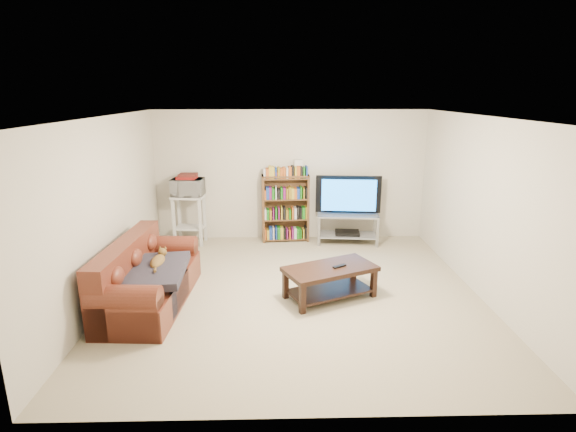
{
  "coord_description": "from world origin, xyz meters",
  "views": [
    {
      "loc": [
        -0.25,
        -5.74,
        2.7
      ],
      "look_at": [
        -0.1,
        0.4,
        1.0
      ],
      "focal_mm": 28.0,
      "sensor_mm": 36.0,
      "label": 1
    }
  ],
  "objects_px": {
    "coffee_table": "(330,276)",
    "bookshelf": "(285,207)",
    "sofa": "(145,282)",
    "tv_stand": "(348,223)"
  },
  "relations": [
    {
      "from": "coffee_table",
      "to": "bookshelf",
      "type": "bearing_deg",
      "value": 77.97
    },
    {
      "from": "sofa",
      "to": "tv_stand",
      "type": "bearing_deg",
      "value": 41.57
    },
    {
      "from": "sofa",
      "to": "coffee_table",
      "type": "distance_m",
      "value": 2.45
    },
    {
      "from": "tv_stand",
      "to": "bookshelf",
      "type": "distance_m",
      "value": 1.18
    },
    {
      "from": "sofa",
      "to": "bookshelf",
      "type": "xyz_separation_m",
      "value": [
        1.89,
        2.57,
        0.34
      ]
    },
    {
      "from": "sofa",
      "to": "coffee_table",
      "type": "bearing_deg",
      "value": 5.79
    },
    {
      "from": "tv_stand",
      "to": "bookshelf",
      "type": "height_order",
      "value": "bookshelf"
    },
    {
      "from": "coffee_table",
      "to": "bookshelf",
      "type": "height_order",
      "value": "bookshelf"
    },
    {
      "from": "coffee_table",
      "to": "sofa",
      "type": "bearing_deg",
      "value": 158.01
    },
    {
      "from": "tv_stand",
      "to": "bookshelf",
      "type": "relative_size",
      "value": 0.92
    }
  ]
}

